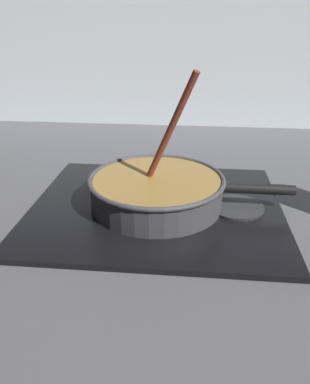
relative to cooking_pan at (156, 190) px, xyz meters
The scene contains 6 objects.
ground 0.09m from the cooking_pan, 88.10° to the right, with size 2.40×1.60×0.04m, color #4C4C51.
backsplash_wall 0.77m from the cooking_pan, 89.86° to the left, with size 2.40×0.02×0.55m, color silver.
hob_plate 0.04m from the cooking_pan, behind, with size 0.56×0.48×0.01m, color black.
burner_ring 0.03m from the cooking_pan, behind, with size 0.20×0.20×0.01m, color #592D0C.
spare_burner 0.18m from the cooking_pan, ahead, with size 0.12×0.12×0.01m, color #262628.
cooking_pan is the anchor object (origin of this frame).
Camera 1 is at (0.07, -0.72, 0.41)m, focal length 35.72 mm.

